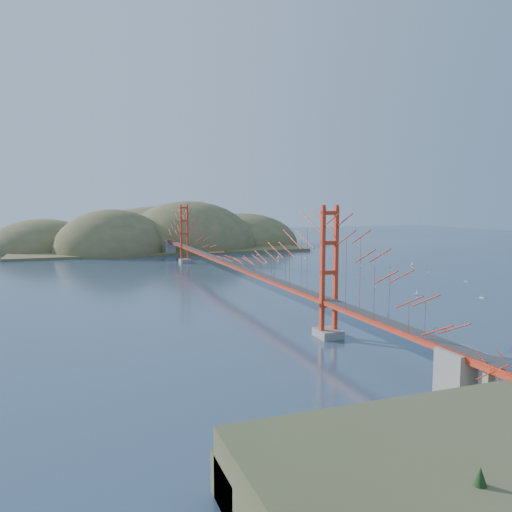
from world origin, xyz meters
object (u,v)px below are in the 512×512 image
object	(u,v)px
sailboat_2	(417,294)
sailboat_1	(390,270)
fort	(488,405)
sailboat_0	(482,297)
bridge	(228,237)

from	to	relation	value
sailboat_2	sailboat_1	distance (m)	23.73
fort	sailboat_1	distance (m)	61.80
sailboat_1	sailboat_2	bearing A→B (deg)	-117.22
sailboat_2	sailboat_1	bearing A→B (deg)	62.78
sailboat_0	bridge	bearing A→B (deg)	142.77
fort	sailboat_2	distance (m)	38.13
bridge	sailboat_1	world-z (taller)	bridge
bridge	sailboat_2	size ratio (longest dim) A/B	137.81
bridge	sailboat_2	world-z (taller)	bridge
sailboat_1	sailboat_0	xyz separation A→B (m)	(-4.66, -25.85, 0.01)
sailboat_2	bridge	bearing A→B (deg)	142.84
bridge	sailboat_2	bearing A→B (deg)	-37.16
sailboat_0	sailboat_2	bearing A→B (deg)	142.54
sailboat_1	sailboat_0	distance (m)	26.26
fort	sailboat_0	bearing A→B (deg)	45.92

